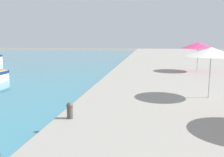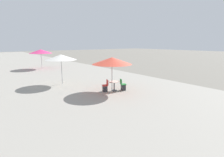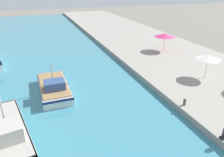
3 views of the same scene
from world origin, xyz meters
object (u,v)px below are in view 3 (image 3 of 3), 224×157
at_px(mooring_bollard, 185,102).
at_px(fishing_boat_near, 8,133).
at_px(fishing_boat_mid, 54,87).
at_px(cafe_umbrella_white, 208,57).
at_px(cafe_umbrella_striped, 165,35).

bearing_deg(mooring_bollard, fishing_boat_near, 177.12).
relative_size(fishing_boat_mid, mooring_bollard, 11.12).
height_order(fishing_boat_near, mooring_bollard, fishing_boat_near).
relative_size(fishing_boat_mid, cafe_umbrella_white, 2.67).
height_order(cafe_umbrella_striped, mooring_bollard, cafe_umbrella_striped).
bearing_deg(cafe_umbrella_white, fishing_boat_near, -169.90).
xyz_separation_m(cafe_umbrella_white, mooring_bollard, (-6.23, -4.47, -2.09)).
xyz_separation_m(fishing_boat_near, cafe_umbrella_striped, (22.36, 14.95, 2.27)).
relative_size(fishing_boat_near, fishing_boat_mid, 1.21).
distance_m(fishing_boat_near, cafe_umbrella_white, 21.39).
height_order(cafe_umbrella_white, cafe_umbrella_striped, cafe_umbrella_striped).
bearing_deg(cafe_umbrella_striped, mooring_bollard, -115.98).
xyz_separation_m(cafe_umbrella_striped, mooring_bollard, (-7.64, -15.69, -2.14)).
distance_m(fishing_boat_near, cafe_umbrella_striped, 26.99).
bearing_deg(fishing_boat_mid, fishing_boat_near, -120.98).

